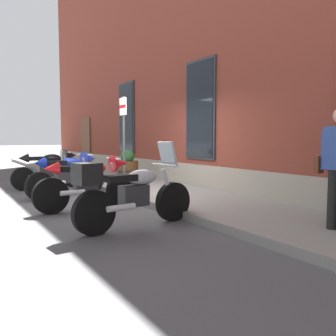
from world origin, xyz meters
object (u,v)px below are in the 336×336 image
motorcycle_black_sport (51,167)px  barrel_planter (127,168)px  motorcycle_red_sport (92,180)px  motorcycle_blue_sport (69,172)px  motorcycle_silver_touring (130,193)px  parking_sign (124,128)px

motorcycle_black_sport → barrel_planter: bearing=80.4°
motorcycle_red_sport → barrel_planter: size_ratio=2.32×
motorcycle_blue_sport → barrel_planter: (-1.30, 2.11, -0.06)m
motorcycle_red_sport → motorcycle_silver_touring: (1.75, -0.02, -0.02)m
motorcycle_blue_sport → motorcycle_silver_touring: size_ratio=0.94×
motorcycle_black_sport → parking_sign: parking_sign is taller
parking_sign → barrel_planter: size_ratio=2.53×
motorcycle_blue_sport → motorcycle_red_sport: (1.79, -0.08, -0.00)m
motorcycle_black_sport → barrel_planter: size_ratio=2.19×
motorcycle_blue_sport → motorcycle_black_sport: bearing=-179.3°
motorcycle_silver_touring → motorcycle_blue_sport: bearing=178.3°
motorcycle_blue_sport → motorcycle_silver_touring: bearing=-1.7°
motorcycle_black_sport → parking_sign: 2.41m
motorcycle_black_sport → motorcycle_silver_touring: (5.20, -0.09, -0.03)m
motorcycle_black_sport → motorcycle_blue_sport: bearing=0.7°
motorcycle_red_sport → barrel_planter: bearing=144.6°
motorcycle_black_sport → motorcycle_silver_touring: motorcycle_silver_touring is taller
parking_sign → motorcycle_red_sport: bearing=-39.6°
motorcycle_black_sport → barrel_planter: (0.36, 2.13, -0.07)m
motorcycle_black_sport → parking_sign: size_ratio=0.86×
motorcycle_black_sport → motorcycle_red_sport: (3.45, -0.06, -0.01)m
motorcycle_red_sport → motorcycle_silver_touring: size_ratio=1.00×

